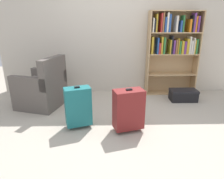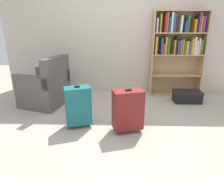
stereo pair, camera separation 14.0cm
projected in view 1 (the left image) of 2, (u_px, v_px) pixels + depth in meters
The scene contains 8 objects.
ground_plane at pixel (126, 129), 2.83m from camera, with size 8.63×8.63×0.00m, color #B2A899.
back_wall at pixel (119, 30), 4.03m from camera, with size 4.93×0.10×2.60m, color beige.
bookshelf at pixel (173, 46), 3.98m from camera, with size 1.02×0.28×1.67m.
armchair at pixel (43, 89), 3.54m from camera, with size 0.87×0.87×0.90m.
mug at pixel (74, 105), 3.53m from camera, with size 0.12×0.08×0.10m.
storage_box at pixel (183, 95), 3.83m from camera, with size 0.51×0.28×0.22m.
suitcase_teal at pixel (78, 106), 2.79m from camera, with size 0.40×0.30×0.62m.
suitcase_dark_red at pixel (128, 109), 2.70m from camera, with size 0.45×0.32×0.62m.
Camera 1 is at (-0.26, -2.49, 1.46)m, focal length 31.69 mm.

